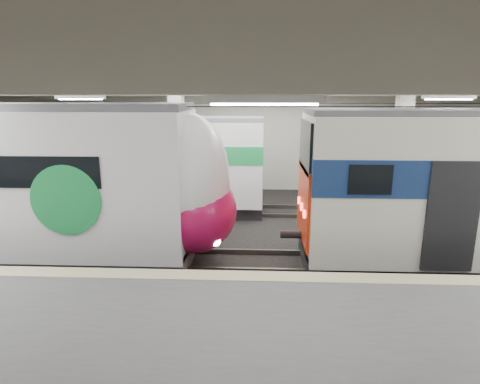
{
  "coord_description": "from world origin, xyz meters",
  "views": [
    {
      "loc": [
        -0.07,
        -11.44,
        4.99
      ],
      "look_at": [
        -0.63,
        1.0,
        2.0
      ],
      "focal_mm": 30.0,
      "sensor_mm": 36.0,
      "label": 1
    }
  ],
  "objects": [
    {
      "name": "far_train",
      "position": [
        -6.25,
        5.5,
        2.14
      ],
      "size": [
        12.86,
        2.8,
        4.14
      ],
      "rotation": [
        0.0,
        0.0,
        -0.01
      ],
      "color": "white",
      "rests_on": "ground"
    },
    {
      "name": "station_hall",
      "position": [
        0.0,
        -1.74,
        3.24
      ],
      "size": [
        36.0,
        24.0,
        5.75
      ],
      "color": "black",
      "rests_on": "ground"
    },
    {
      "name": "modern_emu",
      "position": [
        -7.55,
        -0.0,
        2.35
      ],
      "size": [
        15.03,
        3.1,
        4.79
      ],
      "color": "white",
      "rests_on": "ground"
    }
  ]
}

